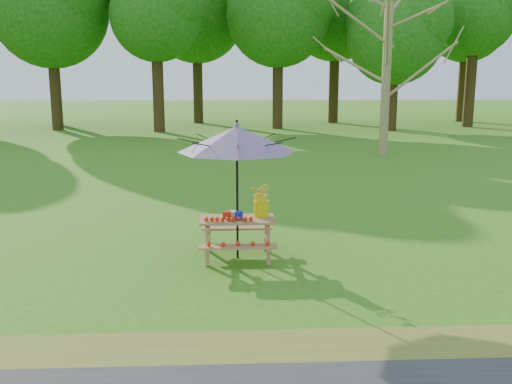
{
  "coord_description": "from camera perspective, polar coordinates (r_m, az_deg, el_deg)",
  "views": [
    {
      "loc": [
        -2.33,
        -8.4,
        2.93
      ],
      "look_at": [
        -1.9,
        0.5,
        1.1
      ],
      "focal_mm": 40.0,
      "sensor_mm": 36.0,
      "label": 1
    }
  ],
  "objects": [
    {
      "name": "ground",
      "position": [
        9.2,
        12.16,
        -7.24
      ],
      "size": [
        120.0,
        120.0,
        0.0
      ],
      "primitive_type": "plane",
      "color": "#3F7215",
      "rests_on": "ground"
    },
    {
      "name": "drygrass_strip",
      "position": [
        6.74,
        18.41,
        -14.79
      ],
      "size": [
        120.0,
        1.2,
        0.01
      ],
      "primitive_type": "cube",
      "color": "olive",
      "rests_on": "ground"
    },
    {
      "name": "picnic_table",
      "position": [
        9.27,
        -1.86,
        -4.71
      ],
      "size": [
        1.2,
        1.32,
        0.67
      ],
      "color": "#A4754A",
      "rests_on": "ground"
    },
    {
      "name": "patio_umbrella",
      "position": [
        8.96,
        -1.93,
        5.3
      ],
      "size": [
        1.89,
        1.89,
        2.25
      ],
      "color": "black",
      "rests_on": "ground"
    },
    {
      "name": "produce_bins",
      "position": [
        9.21,
        -2.26,
        -2.27
      ],
      "size": [
        0.33,
        0.39,
        0.13
      ],
      "color": "red",
      "rests_on": "picnic_table"
    },
    {
      "name": "tomatoes_row",
      "position": [
        9.0,
        -2.81,
        -2.72
      ],
      "size": [
        0.77,
        0.13,
        0.07
      ],
      "primitive_type": null,
      "color": "red",
      "rests_on": "picnic_table"
    },
    {
      "name": "flower_bucket",
      "position": [
        9.27,
        0.55,
        -0.57
      ],
      "size": [
        0.43,
        0.41,
        0.57
      ],
      "color": "#D8D40B",
      "rests_on": "picnic_table"
    }
  ]
}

